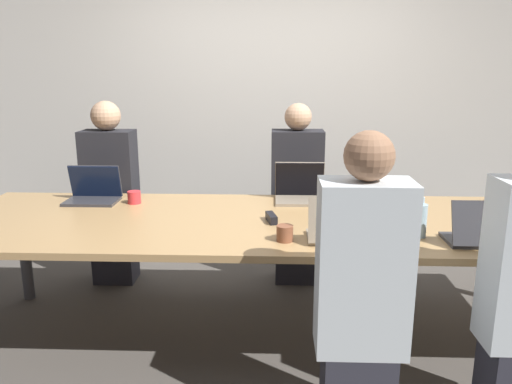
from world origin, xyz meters
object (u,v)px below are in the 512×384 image
(person_far_left, at_px, (111,196))
(person_far_center, at_px, (296,198))
(laptop_near_right, at_px, (481,232))
(person_near_midright, at_px, (361,297))
(bottle_near_right, at_px, (420,220))
(laptop_far_left, at_px, (94,191))
(cup_near_midright, at_px, (285,233))
(laptop_far_center, at_px, (300,190))
(stapler, at_px, (271,218))
(cup_far_center, at_px, (336,197))
(laptop_near_midright, at_px, (341,229))
(cup_far_left, at_px, (134,197))

(person_far_left, bearing_deg, person_far_center, 2.30)
(laptop_near_right, bearing_deg, person_near_midright, 35.06)
(laptop_near_right, relative_size, bottle_near_right, 1.52)
(laptop_far_left, distance_m, person_far_left, 0.43)
(cup_near_midright, bearing_deg, laptop_near_right, -1.25)
(laptop_far_center, distance_m, person_far_left, 1.51)
(laptop_far_center, bearing_deg, person_far_center, 90.42)
(laptop_far_left, bearing_deg, person_far_left, 92.09)
(stapler, bearing_deg, cup_far_center, 32.57)
(person_near_midright, bearing_deg, bottle_near_right, -123.93)
(laptop_near_midright, xyz_separation_m, stapler, (-0.38, 0.35, -0.05))
(stapler, bearing_deg, bottle_near_right, -30.17)
(laptop_near_right, distance_m, person_far_left, 2.68)
(laptop_near_right, relative_size, person_far_center, 0.24)
(laptop_near_right, bearing_deg, person_far_left, -27.20)
(bottle_near_right, relative_size, laptop_far_center, 0.66)
(bottle_near_right, xyz_separation_m, laptop_far_center, (-0.63, 0.76, -0.02))
(person_near_midright, bearing_deg, stapler, -64.53)
(person_near_midright, relative_size, stapler, 9.22)
(cup_far_center, distance_m, laptop_far_left, 1.70)
(laptop_near_right, height_order, stapler, laptop_near_right)
(cup_far_center, distance_m, cup_far_left, 1.40)
(laptop_near_midright, xyz_separation_m, person_near_midright, (0.03, -0.51, -0.15))
(laptop_far_center, distance_m, stapler, 0.56)
(laptop_near_right, distance_m, person_far_center, 1.58)
(person_near_midright, height_order, person_far_left, person_far_left)
(bottle_near_right, bearing_deg, cup_near_midright, -172.35)
(cup_far_center, distance_m, stapler, 0.65)
(person_far_left, bearing_deg, bottle_near_right, -27.75)
(bottle_near_right, distance_m, laptop_far_left, 2.19)
(stapler, bearing_deg, laptop_far_center, 55.45)
(bottle_near_right, bearing_deg, laptop_near_right, -23.07)
(person_far_center, xyz_separation_m, person_near_midright, (0.21, -1.77, 0.00))
(cup_far_center, bearing_deg, person_far_left, 167.29)
(person_near_midright, height_order, laptop_far_left, person_near_midright)
(cup_far_center, bearing_deg, laptop_near_midright, -94.83)
(cup_far_center, relative_size, person_far_left, 0.06)
(laptop_far_left, bearing_deg, cup_far_center, 0.71)
(laptop_near_right, bearing_deg, person_far_center, -54.40)
(bottle_near_right, height_order, cup_near_midright, bottle_near_right)
(cup_far_left, bearing_deg, cup_far_center, 2.82)
(person_far_center, relative_size, cup_near_midright, 15.88)
(bottle_near_right, height_order, stapler, bottle_near_right)
(person_far_left, bearing_deg, cup_far_left, -55.31)
(laptop_near_right, relative_size, cup_far_left, 3.84)
(person_near_midright, bearing_deg, cup_far_left, -42.81)
(person_far_left, bearing_deg, person_near_midright, -45.67)
(laptop_far_center, xyz_separation_m, laptop_near_midright, (0.18, -0.87, -0.00))
(cup_near_midright, relative_size, person_far_left, 0.06)
(laptop_near_right, height_order, cup_far_center, laptop_near_right)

